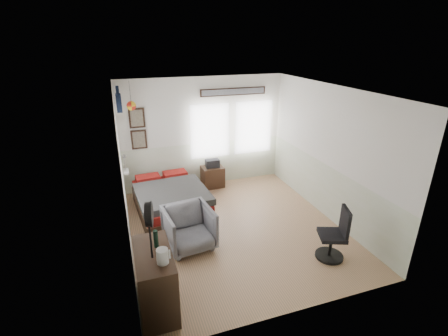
% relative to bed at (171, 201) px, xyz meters
% --- Properties ---
extents(ground_plane, '(4.00, 4.50, 0.01)m').
position_rel_bed_xyz_m(ground_plane, '(1.10, -1.01, -0.30)').
color(ground_plane, '#957253').
extents(room_shell, '(4.02, 4.52, 2.71)m').
position_rel_bed_xyz_m(room_shell, '(1.02, -0.82, 1.31)').
color(room_shell, silver).
rests_on(room_shell, ground_plane).
extents(wall_decor, '(3.55, 1.32, 1.44)m').
position_rel_bed_xyz_m(wall_decor, '(-0.01, 0.95, 1.80)').
color(wall_decor, '#3C2316').
rests_on(wall_decor, room_shell).
extents(bed, '(1.50, 2.01, 0.61)m').
position_rel_bed_xyz_m(bed, '(0.00, 0.00, 0.00)').
color(bed, '#372619').
rests_on(bed, ground_plane).
extents(dresser, '(0.48, 1.00, 0.90)m').
position_rel_bed_xyz_m(dresser, '(-0.64, -2.54, 0.15)').
color(dresser, '#372619').
rests_on(dresser, ground_plane).
extents(armchair, '(0.90, 0.92, 0.76)m').
position_rel_bed_xyz_m(armchair, '(0.11, -1.30, 0.08)').
color(armchair, gray).
rests_on(armchair, ground_plane).
extents(nightstand, '(0.54, 0.44, 0.53)m').
position_rel_bed_xyz_m(nightstand, '(1.24, 1.02, -0.04)').
color(nightstand, '#372619').
rests_on(nightstand, ground_plane).
extents(task_chair, '(0.54, 0.54, 0.95)m').
position_rel_bed_xyz_m(task_chair, '(2.37, -2.40, 0.09)').
color(task_chair, black).
rests_on(task_chair, ground_plane).
extents(kettle, '(0.17, 0.15, 0.20)m').
position_rel_bed_xyz_m(kettle, '(-0.54, -2.79, 0.70)').
color(kettle, silver).
rests_on(kettle, dresser).
extents(bottle, '(0.06, 0.06, 0.25)m').
position_rel_bed_xyz_m(bottle, '(-0.57, -2.42, 0.73)').
color(bottle, black).
rests_on(bottle, dresser).
extents(stand_fan, '(0.14, 0.33, 0.80)m').
position_rel_bed_xyz_m(stand_fan, '(-0.65, -2.64, 1.22)').
color(stand_fan, black).
rests_on(stand_fan, dresser).
extents(black_bag, '(0.34, 0.23, 0.20)m').
position_rel_bed_xyz_m(black_bag, '(1.24, 1.02, 0.33)').
color(black_bag, black).
rests_on(black_bag, nightstand).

